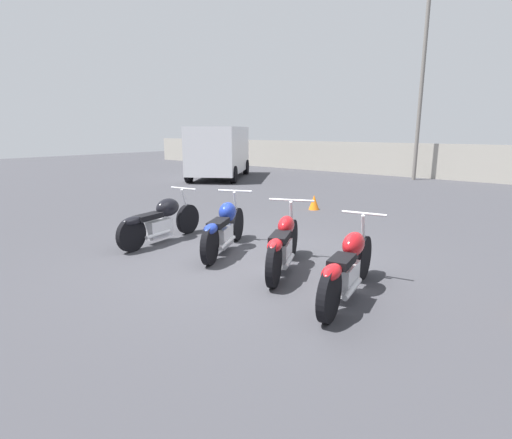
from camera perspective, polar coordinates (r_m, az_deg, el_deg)
The scene contains 9 objects.
ground_plane at distance 6.63m, azimuth -1.58°, elevation -5.91°, with size 60.00×60.00×0.00m, color #38383D.
fence_back at distance 19.13m, azimuth 27.19°, elevation 7.24°, with size 40.00×0.04×1.54m.
light_pole_left at distance 18.90m, azimuth 22.79°, elevation 19.66°, with size 0.70×0.35×8.07m.
motorcycle_slot_0 at distance 7.83m, azimuth -13.47°, elevation -0.06°, with size 0.65×2.11×0.98m.
motorcycle_slot_1 at distance 7.03m, azimuth -4.58°, elevation -1.19°, with size 1.10×1.98×1.01m.
motorcycle_slot_2 at distance 6.05m, azimuth 3.94°, elevation -3.54°, with size 1.05×1.89×1.01m.
motorcycle_slot_3 at distance 5.20m, azimuth 13.01°, elevation -6.58°, with size 0.71×2.14×1.00m.
parked_van at distance 18.10m, azimuth -5.24°, elevation 9.85°, with size 4.17×4.98×2.26m.
traffic_cone_far at distance 10.94m, azimuth 8.29°, elevation 2.44°, with size 0.28×0.28×0.40m.
Camera 1 is at (4.14, -4.73, 2.11)m, focal length 28.00 mm.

